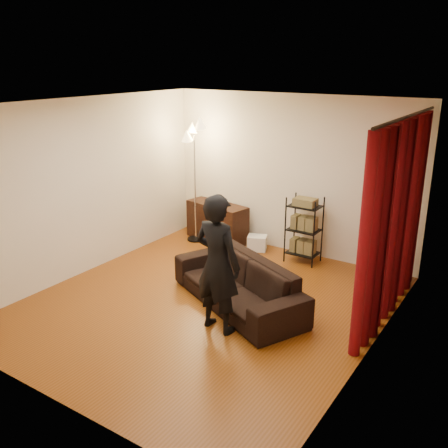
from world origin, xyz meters
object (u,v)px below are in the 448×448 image
Objects in this scene: person at (218,264)px; media_cabinet at (217,222)px; floor_lamp at (195,183)px; storage_boxes at (256,243)px; sofa at (238,283)px; wire_shelf at (304,230)px.

person reaches higher than media_cabinet.
floor_lamp is (-2.15, 2.45, 0.21)m from person.
sofa is at bearing -67.23° from storage_boxes.
sofa is at bearing -38.93° from media_cabinet.
person reaches higher than wire_shelf.
storage_boxes is (-0.94, 2.61, -0.74)m from person.
storage_boxes is (0.88, -0.06, -0.21)m from media_cabinet.
wire_shelf is (0.90, -0.02, 0.42)m from storage_boxes.
person is 3.28m from media_cabinet.
sofa is 2.61m from media_cabinet.
sofa is at bearing -41.19° from floor_lamp.
wire_shelf is at bearing 7.99° from media_cabinet.
sofa is at bearing -98.76° from wire_shelf.
floor_lamp is at bearing 164.34° from sofa.
storage_boxes is 0.99m from wire_shelf.
media_cabinet is 0.55× the size of floor_lamp.
storage_boxes is at bearing 6.56° from media_cabinet.
wire_shelf is (1.78, -0.09, 0.21)m from media_cabinet.
wire_shelf is at bearing -83.98° from person.
floor_lamp is (-1.20, -0.17, 0.95)m from storage_boxes.
person is at bearing -44.99° from media_cabinet.
media_cabinet is at bearing 171.11° from wire_shelf.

